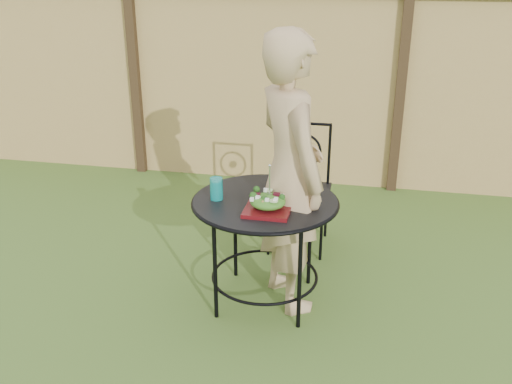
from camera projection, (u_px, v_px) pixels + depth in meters
ground at (201, 290)px, 3.92m from camera, size 60.00×60.00×0.00m
fence at (263, 87)px, 5.54m from camera, size 8.00×0.12×1.90m
patio_table at (265, 220)px, 3.60m from camera, size 0.92×0.92×0.72m
patio_chair at (300, 184)px, 4.39m from camera, size 0.46×0.46×0.95m
diner at (290, 174)px, 3.51m from camera, size 0.71×0.77×1.77m
salad_plate at (268, 209)px, 3.38m from camera, size 0.27×0.27×0.02m
salad at (268, 201)px, 3.36m from camera, size 0.21×0.21×0.08m
fork at (270, 181)px, 3.31m from camera, size 0.01×0.01×0.18m
drinking_glass at (216, 189)px, 3.53m from camera, size 0.08×0.08×0.14m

